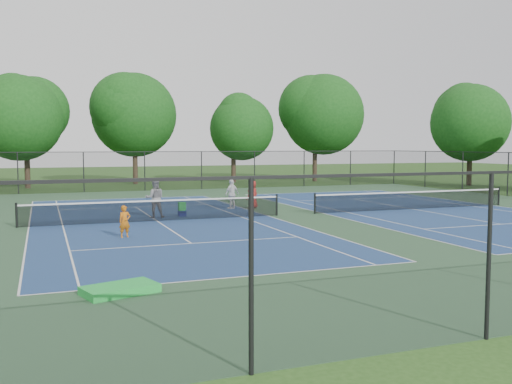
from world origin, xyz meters
name	(u,v)px	position (x,y,z in m)	size (l,w,h in m)	color
ground	(296,215)	(0.00, 0.00, 0.00)	(140.00, 140.00, 0.00)	#234716
court_pad	(296,215)	(0.00, 0.00, 0.00)	(36.00, 36.00, 0.01)	#2B4C33
tennis_court_left	(157,219)	(-7.00, 0.00, 0.10)	(12.00, 23.83, 1.07)	navy
tennis_court_right	(413,208)	(7.00, 0.00, 0.10)	(12.00, 23.83, 1.07)	navy
perimeter_fence	(296,183)	(0.00, 0.00, 1.60)	(36.08, 36.08, 3.02)	black
tree_back_a	(25,114)	(-13.00, 24.00, 6.04)	(6.80, 6.80, 9.15)	#2D2116
tree_back_b	(134,111)	(-4.00, 26.00, 6.60)	(7.60, 7.60, 10.03)	#2D2116
tree_back_c	(233,124)	(5.00, 25.00, 5.48)	(6.00, 6.00, 8.40)	#2D2116
tree_back_d	(315,111)	(13.00, 24.00, 6.82)	(7.80, 7.80, 10.37)	#2D2116
tree_side_e	(471,118)	(23.00, 14.00, 5.81)	(6.60, 6.60, 8.87)	#2D2116
child_player	(125,222)	(-9.02, -4.18, 0.61)	(0.44, 0.29, 1.22)	orange
instructor	(155,198)	(-6.85, 1.32, 0.95)	(0.92, 0.72, 1.89)	gray
bystander_a	(232,194)	(-2.17, 3.70, 0.82)	(0.96, 0.40, 1.64)	white
bystander_c	(253,195)	(-1.05, 3.46, 0.78)	(0.76, 0.49, 1.56)	maroon
ball_crate	(182,213)	(-5.51, 1.38, 0.15)	(0.35, 0.29, 0.29)	navy
ball_hopper	(182,206)	(-5.51, 1.38, 0.50)	(0.33, 0.28, 0.41)	green
green_tarp	(120,289)	(-10.25, -12.47, 0.11)	(1.68, 0.96, 0.20)	green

